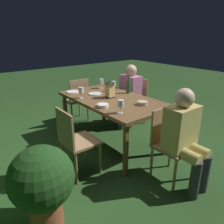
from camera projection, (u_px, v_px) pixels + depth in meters
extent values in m
plane|color=#26471E|center=(112.00, 142.00, 3.56)|extent=(16.00, 16.00, 0.00)
cube|color=brown|center=(112.00, 100.00, 3.31)|extent=(1.73, 0.96, 0.04)
cube|color=brown|center=(169.00, 132.00, 3.09)|extent=(0.05, 0.05, 0.70)
cube|color=brown|center=(104.00, 105.00, 4.26)|extent=(0.05, 0.05, 0.70)
cube|color=brown|center=(126.00, 150.00, 2.62)|extent=(0.05, 0.05, 0.70)
cube|color=brown|center=(66.00, 114.00, 3.79)|extent=(0.05, 0.05, 0.70)
cube|color=#9E7A51|center=(174.00, 147.00, 2.54)|extent=(0.40, 0.42, 0.03)
cube|color=#9E7A51|center=(163.00, 124.00, 2.60)|extent=(0.03, 0.40, 0.42)
cylinder|color=#9E7A51|center=(193.00, 164.00, 2.60)|extent=(0.03, 0.03, 0.42)
cylinder|color=#9E7A51|center=(175.00, 176.00, 2.39)|extent=(0.03, 0.03, 0.42)
cylinder|color=#9E7A51|center=(170.00, 152.00, 2.85)|extent=(0.03, 0.03, 0.42)
cylinder|color=#9E7A51|center=(151.00, 162.00, 2.64)|extent=(0.03, 0.03, 0.42)
cube|color=tan|center=(181.00, 128.00, 2.40)|extent=(0.24, 0.38, 0.50)
sphere|color=beige|center=(184.00, 98.00, 2.28)|extent=(0.21, 0.21, 0.21)
cylinder|color=tan|center=(194.00, 149.00, 2.43)|extent=(0.36, 0.13, 0.13)
cylinder|color=tan|center=(184.00, 154.00, 2.33)|extent=(0.36, 0.13, 0.13)
cylinder|color=#333338|center=(204.00, 174.00, 2.40)|extent=(0.11, 0.11, 0.45)
cylinder|color=#333338|center=(195.00, 180.00, 2.29)|extent=(0.11, 0.11, 0.45)
cube|color=#9E7A51|center=(132.00, 102.00, 4.16)|extent=(0.42, 0.40, 0.03)
cube|color=#9E7A51|center=(140.00, 89.00, 4.19)|extent=(0.40, 0.02, 0.42)
cylinder|color=#9E7A51|center=(132.00, 118.00, 4.01)|extent=(0.03, 0.03, 0.42)
cylinder|color=#9E7A51|center=(119.00, 112.00, 4.27)|extent=(0.03, 0.03, 0.42)
cylinder|color=#9E7A51|center=(145.00, 114.00, 4.20)|extent=(0.03, 0.03, 0.42)
cylinder|color=#9E7A51|center=(132.00, 109.00, 4.47)|extent=(0.03, 0.03, 0.42)
cube|color=#C675A3|center=(130.00, 89.00, 4.03)|extent=(0.38, 0.24, 0.50)
sphere|color=#D1A889|center=(131.00, 70.00, 3.92)|extent=(0.21, 0.21, 0.21)
cylinder|color=#C675A3|center=(128.00, 104.00, 3.97)|extent=(0.13, 0.36, 0.13)
cylinder|color=#C675A3|center=(121.00, 101.00, 4.10)|extent=(0.13, 0.36, 0.13)
cylinder|color=#333338|center=(121.00, 118.00, 3.96)|extent=(0.11, 0.11, 0.45)
cylinder|color=#333338|center=(115.00, 115.00, 4.09)|extent=(0.11, 0.11, 0.45)
cube|color=#9E7A51|center=(75.00, 100.00, 4.29)|extent=(0.40, 0.42, 0.03)
cube|color=#9E7A51|center=(79.00, 91.00, 4.07)|extent=(0.03, 0.40, 0.42)
cylinder|color=#9E7A51|center=(64.00, 110.00, 4.39)|extent=(0.03, 0.03, 0.42)
cylinder|color=#9E7A51|center=(79.00, 107.00, 4.59)|extent=(0.03, 0.03, 0.42)
cylinder|color=#9E7A51|center=(72.00, 115.00, 4.14)|extent=(0.03, 0.03, 0.42)
cylinder|color=#9E7A51|center=(88.00, 111.00, 4.34)|extent=(0.03, 0.03, 0.42)
cube|color=#9E7A51|center=(80.00, 141.00, 2.66)|extent=(0.42, 0.40, 0.03)
cube|color=#9E7A51|center=(65.00, 129.00, 2.48)|extent=(0.40, 0.03, 0.42)
cylinder|color=#9E7A51|center=(85.00, 147.00, 2.97)|extent=(0.03, 0.03, 0.42)
cylinder|color=#9E7A51|center=(100.00, 159.00, 2.71)|extent=(0.03, 0.03, 0.42)
cylinder|color=#9E7A51|center=(62.00, 156.00, 2.78)|extent=(0.03, 0.03, 0.42)
cylinder|color=#9E7A51|center=(76.00, 169.00, 2.51)|extent=(0.03, 0.03, 0.42)
cube|color=black|center=(110.00, 97.00, 3.34)|extent=(0.12, 0.12, 0.01)
cube|color=#F9D17A|center=(110.00, 90.00, 3.30)|extent=(0.11, 0.11, 0.20)
cone|color=black|center=(110.00, 82.00, 3.26)|extent=(0.15, 0.15, 0.05)
cylinder|color=#1E5B2D|center=(128.00, 87.00, 3.54)|extent=(0.07, 0.07, 0.20)
cylinder|color=#1E5B2D|center=(128.00, 78.00, 3.49)|extent=(0.03, 0.03, 0.09)
cylinder|color=silver|center=(121.00, 113.00, 2.70)|extent=(0.06, 0.06, 0.00)
cylinder|color=silver|center=(121.00, 110.00, 2.69)|extent=(0.01, 0.01, 0.08)
cylinder|color=silver|center=(121.00, 103.00, 2.66)|extent=(0.08, 0.08, 0.08)
cylinder|color=maroon|center=(121.00, 105.00, 2.67)|extent=(0.07, 0.07, 0.03)
cylinder|color=silver|center=(114.00, 91.00, 3.71)|extent=(0.06, 0.06, 0.00)
cylinder|color=silver|center=(114.00, 88.00, 3.70)|extent=(0.01, 0.01, 0.08)
cylinder|color=silver|center=(114.00, 84.00, 3.67)|extent=(0.08, 0.08, 0.08)
cylinder|color=maroon|center=(114.00, 85.00, 3.68)|extent=(0.07, 0.07, 0.03)
cylinder|color=silver|center=(82.00, 98.00, 3.31)|extent=(0.06, 0.06, 0.00)
cylinder|color=silver|center=(81.00, 95.00, 3.29)|extent=(0.01, 0.01, 0.08)
cylinder|color=silver|center=(81.00, 90.00, 3.27)|extent=(0.08, 0.08, 0.08)
cylinder|color=maroon|center=(81.00, 92.00, 3.27)|extent=(0.07, 0.07, 0.03)
cylinder|color=silver|center=(101.00, 88.00, 3.90)|extent=(0.06, 0.06, 0.00)
cylinder|color=silver|center=(101.00, 86.00, 3.88)|extent=(0.01, 0.01, 0.08)
cylinder|color=silver|center=(101.00, 81.00, 3.85)|extent=(0.08, 0.08, 0.08)
cylinder|color=maroon|center=(101.00, 83.00, 3.86)|extent=(0.07, 0.07, 0.03)
cylinder|color=silver|center=(95.00, 94.00, 3.52)|extent=(0.21, 0.21, 0.01)
cylinder|color=white|center=(73.00, 92.00, 3.63)|extent=(0.22, 0.22, 0.01)
cylinder|color=silver|center=(103.00, 106.00, 2.90)|extent=(0.16, 0.16, 0.04)
cylinder|color=#424C1E|center=(103.00, 105.00, 2.90)|extent=(0.13, 0.13, 0.01)
cylinder|color=#BCAD8E|center=(142.00, 103.00, 3.00)|extent=(0.15, 0.15, 0.05)
cylinder|color=tan|center=(142.00, 102.00, 3.00)|extent=(0.12, 0.12, 0.01)
cylinder|color=brown|center=(46.00, 212.00, 2.00)|extent=(0.30, 0.30, 0.27)
sphere|color=#1E4219|center=(42.00, 178.00, 1.86)|extent=(0.57, 0.57, 0.57)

